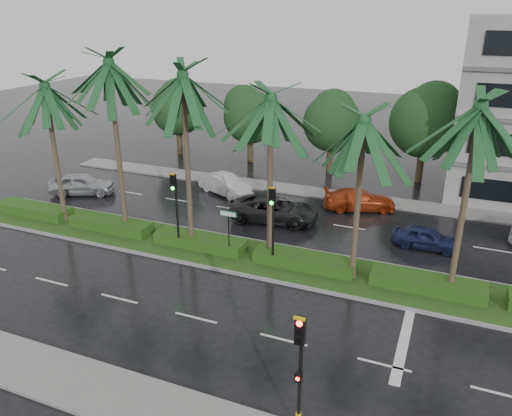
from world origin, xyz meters
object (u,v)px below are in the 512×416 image
at_px(street_sign, 228,222).
at_px(car_white, 225,185).
at_px(car_blue, 426,237).
at_px(signal_near, 299,371).
at_px(car_silver, 82,184).
at_px(car_red, 359,200).
at_px(car_darkgrey, 274,210).
at_px(signal_median_left, 175,200).

xyz_separation_m(street_sign, car_white, (-4.50, 8.90, -1.41)).
bearing_deg(car_blue, signal_near, 171.91).
relative_size(car_silver, car_blue, 1.24).
height_order(signal_near, car_red, signal_near).
relative_size(car_darkgrey, car_blue, 1.50).
distance_m(car_white, car_darkgrey, 5.88).
xyz_separation_m(signal_median_left, car_blue, (12.50, 5.57, -2.38)).
xyz_separation_m(car_silver, car_white, (9.46, 3.88, -0.05)).
distance_m(car_darkgrey, car_blue, 9.07).
height_order(car_white, car_red, car_white).
xyz_separation_m(car_darkgrey, car_red, (4.50, 3.98, -0.08)).
relative_size(signal_near, car_darkgrey, 0.80).
xyz_separation_m(signal_median_left, car_silver, (-10.96, 5.20, -2.24)).
height_order(signal_median_left, car_red, signal_median_left).
distance_m(signal_near, car_white, 22.09).
distance_m(car_silver, car_darkgrey, 14.41).
relative_size(signal_near, car_white, 1.01).
height_order(car_darkgrey, car_red, car_darkgrey).
height_order(signal_median_left, street_sign, signal_median_left).
distance_m(signal_median_left, car_darkgrey, 7.17).
height_order(car_red, car_blue, car_red).
height_order(street_sign, car_red, street_sign).
distance_m(signal_near, street_sign, 12.11).
relative_size(car_silver, car_white, 1.04).
bearing_deg(signal_median_left, car_red, 51.19).
xyz_separation_m(car_white, car_red, (9.43, 0.78, -0.03)).
xyz_separation_m(signal_near, car_darkgrey, (-6.57, 15.57, -1.75)).
xyz_separation_m(car_darkgrey, car_blue, (9.07, -0.32, -0.14)).
bearing_deg(car_darkgrey, car_silver, 86.11).
bearing_deg(signal_median_left, car_white, 99.37).
bearing_deg(car_silver, car_white, -91.78).
bearing_deg(street_sign, car_red, 63.00).
distance_m(car_silver, car_white, 10.23).
bearing_deg(car_blue, car_white, 77.11).
relative_size(signal_near, car_blue, 1.21).
bearing_deg(car_blue, signal_median_left, 115.23).
distance_m(street_sign, car_silver, 14.90).
bearing_deg(car_silver, car_blue, -113.20).
relative_size(signal_median_left, car_blue, 1.21).
bearing_deg(car_darkgrey, car_red, -55.13).
relative_size(signal_near, car_silver, 0.98).
bearing_deg(car_white, car_blue, -81.25).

